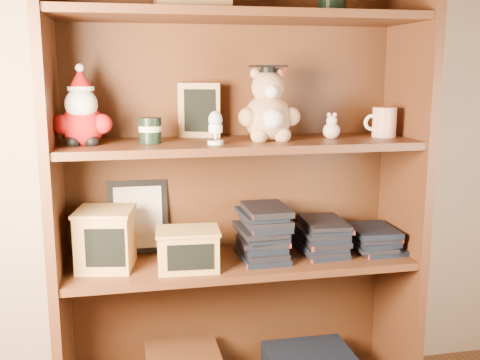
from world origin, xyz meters
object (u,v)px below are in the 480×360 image
at_px(bookcase, 236,189).
at_px(grad_teddy_bear, 268,111).
at_px(treats_box, 106,238).
at_px(teacher_mug, 384,122).

relative_size(bookcase, grad_teddy_bear, 6.46).
distance_m(bookcase, treats_box, 0.46).
height_order(bookcase, treats_box, bookcase).
height_order(grad_teddy_bear, teacher_mug, grad_teddy_bear).
bearing_deg(treats_box, grad_teddy_bear, -0.72).
relative_size(grad_teddy_bear, teacher_mug, 2.17).
distance_m(bookcase, teacher_mug, 0.55).
bearing_deg(bookcase, teacher_mug, -5.78).
bearing_deg(treats_box, teacher_mug, 0.05).
xyz_separation_m(grad_teddy_bear, treats_box, (-0.53, 0.01, -0.40)).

